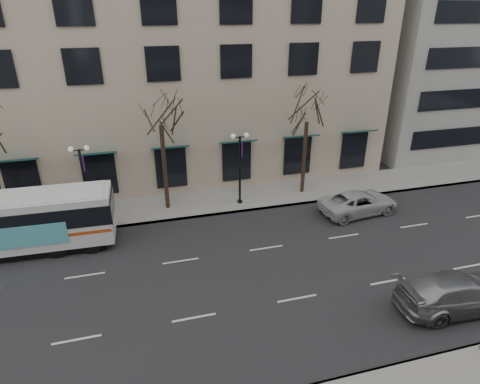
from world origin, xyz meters
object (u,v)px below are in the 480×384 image
object	(u,v)px
lamp_post_left	(85,181)
silver_car	(459,292)
white_pickup	(359,202)
tree_far_mid	(160,110)
tree_far_right	(308,108)
lamp_post_right	(240,166)

from	to	relation	value
lamp_post_left	silver_car	distance (m)	21.40
lamp_post_left	white_pickup	bearing A→B (deg)	-10.71
tree_far_mid	silver_car	xyz separation A→B (m)	(11.88, -13.60, -6.06)
tree_far_mid	tree_far_right	bearing A→B (deg)	-0.00
tree_far_right	lamp_post_right	xyz separation A→B (m)	(-4.99, -0.60, -3.48)
tree_far_mid	silver_car	bearing A→B (deg)	-48.87
tree_far_mid	lamp_post_left	size ratio (longest dim) A/B	1.64
lamp_post_right	white_pickup	bearing A→B (deg)	-23.96
tree_far_mid	silver_car	distance (m)	19.05
lamp_post_left	white_pickup	distance (m)	17.86
lamp_post_right	silver_car	size ratio (longest dim) A/B	0.89
lamp_post_right	silver_car	xyz separation A→B (m)	(6.87, -13.00, -2.09)
tree_far_right	silver_car	distance (m)	14.82
tree_far_right	lamp_post_right	world-z (taller)	tree_far_right
tree_far_mid	tree_far_right	world-z (taller)	tree_far_mid
silver_car	white_pickup	size ratio (longest dim) A/B	1.08
lamp_post_left	lamp_post_right	distance (m)	10.00
lamp_post_right	white_pickup	size ratio (longest dim) A/B	0.96
lamp_post_left	white_pickup	size ratio (longest dim) A/B	0.96
tree_far_mid	lamp_post_right	xyz separation A→B (m)	(5.01, -0.60, -3.96)
tree_far_right	white_pickup	bearing A→B (deg)	-58.13
silver_car	white_pickup	xyz separation A→B (m)	(0.54, 9.71, -0.09)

